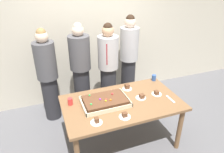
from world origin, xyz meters
The scene contains 16 objects.
ground_plane centered at (0.00, 0.00, 0.00)m, with size 12.00×12.00×0.00m, color #5B5B60.
interior_back_panel centered at (0.00, 1.60, 1.50)m, with size 8.00×0.12×3.00m, color beige.
party_table centered at (0.00, 0.00, 0.68)m, with size 1.67×0.96×0.76m.
sheet_cake centered at (-0.24, 0.04, 0.81)m, with size 0.65×0.44×0.11m.
plated_slice_near_left centered at (0.30, -0.01, 0.79)m, with size 0.15×0.15×0.07m.
plated_slice_near_right centered at (-0.10, -0.33, 0.79)m, with size 0.15×0.15×0.07m.
plated_slice_far_left centered at (-0.47, -0.31, 0.79)m, with size 0.15×0.15×0.07m.
plated_slice_far_right centered at (0.21, 0.30, 0.79)m, with size 0.15×0.15×0.08m.
plated_slice_center_front centered at (0.56, -0.01, 0.79)m, with size 0.15×0.15×0.07m.
drink_cup_nearest centered at (-0.70, 0.19, 0.81)m, with size 0.07×0.07×0.10m, color red.
drink_cup_middle centered at (0.75, 0.41, 0.81)m, with size 0.07×0.07×0.10m, color #2D5199.
cake_server_utensil centered at (0.68, -0.19, 0.77)m, with size 0.03×0.20×0.01m, color silver.
person_serving_front centered at (0.62, 1.13, 0.90)m, with size 0.35×0.35×1.74m.
person_green_shirt_behind centered at (-0.37, 0.97, 0.88)m, with size 0.36×0.36×1.71m.
person_striped_tie_right centered at (0.09, 0.86, 0.87)m, with size 0.35×0.35×1.69m.
person_far_right_suit centered at (-0.92, 1.04, 0.86)m, with size 0.35×0.35×1.66m.
Camera 1 is at (-0.99, -2.25, 2.44)m, focal length 33.31 mm.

